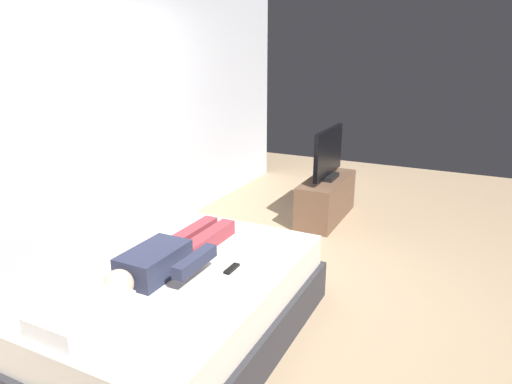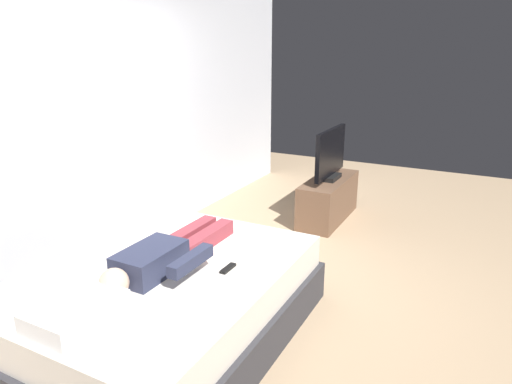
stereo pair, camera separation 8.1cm
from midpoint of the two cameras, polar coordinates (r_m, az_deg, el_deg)
The scene contains 8 objects.
ground_plane at distance 3.82m, azimuth 0.90°, elevation -13.19°, with size 10.00×10.00×0.00m, color tan.
back_wall at distance 4.62m, azimuth -15.90°, elevation 10.02°, with size 6.40×0.10×2.80m, color silver.
bed at distance 3.30m, azimuth -10.71°, elevation -13.56°, with size 2.08×1.61×0.54m.
pillow at distance 2.70m, azimuth -20.85°, elevation -13.90°, with size 0.48×0.34×0.12m, color white.
person at distance 3.15m, azimuth -10.64°, elevation -7.79°, with size 1.26×0.46×0.18m.
remote at distance 3.09m, azimuth -2.78°, elevation -9.55°, with size 0.15×0.04×0.02m, color black.
tv_stand at distance 5.45m, azimuth 9.48°, elevation -0.90°, with size 1.10×0.40×0.50m, color brown.
tv at distance 5.31m, azimuth 9.77°, elevation 4.58°, with size 0.88×0.20×0.59m.
Camera 2 is at (-2.92, -1.50, 1.96)m, focal length 31.85 mm.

